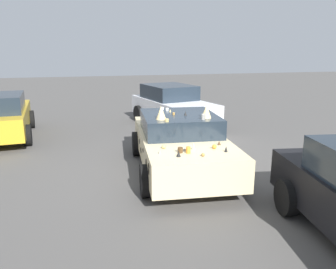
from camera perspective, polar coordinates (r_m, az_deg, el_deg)
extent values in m
plane|color=#514F4C|center=(8.11, 2.06, -6.04)|extent=(60.00, 60.00, 0.00)
cube|color=beige|center=(7.92, 2.10, -2.02)|extent=(4.49, 2.27, 0.63)
cube|color=#1E2833|center=(7.92, 1.93, 1.95)|extent=(2.04, 1.87, 0.43)
cylinder|color=black|center=(7.03, 11.83, -6.76)|extent=(0.67, 0.28, 0.65)
cylinder|color=black|center=(6.62, -3.74, -7.82)|extent=(0.67, 0.28, 0.65)
cylinder|color=black|center=(9.46, 6.11, -1.06)|extent=(0.67, 0.28, 0.65)
cylinder|color=black|center=(9.16, -5.34, -1.56)|extent=(0.67, 0.28, 0.65)
ellipsoid|color=black|center=(8.25, 8.28, -2.07)|extent=(0.11, 0.03, 0.11)
ellipsoid|color=black|center=(8.89, -5.16, -0.93)|extent=(0.12, 0.03, 0.09)
ellipsoid|color=black|center=(6.63, -3.74, -4.74)|extent=(0.10, 0.03, 0.16)
ellipsoid|color=black|center=(6.69, 12.62, -4.74)|extent=(0.11, 0.03, 0.09)
ellipsoid|color=black|center=(7.88, -4.62, -2.69)|extent=(0.18, 0.04, 0.15)
ellipsoid|color=black|center=(7.25, -4.26, -2.69)|extent=(0.11, 0.03, 0.11)
ellipsoid|color=black|center=(6.14, -3.28, -6.23)|extent=(0.12, 0.03, 0.14)
ellipsoid|color=black|center=(6.11, -3.30, -5.35)|extent=(0.17, 0.04, 0.10)
ellipsoid|color=black|center=(8.22, -4.85, -1.17)|extent=(0.15, 0.04, 0.13)
cylinder|color=orange|center=(6.34, 3.44, -2.64)|extent=(0.12, 0.12, 0.13)
cone|color=silver|center=(6.56, 4.37, -2.01)|extent=(0.08, 0.08, 0.14)
sphere|color=tan|center=(6.62, -0.71, -2.06)|extent=(0.09, 0.09, 0.09)
cone|color=black|center=(6.13, 1.81, -3.27)|extent=(0.11, 0.11, 0.11)
cone|color=black|center=(6.51, 9.81, -2.43)|extent=(0.07, 0.07, 0.11)
sphere|color=orange|center=(6.67, 7.87, -2.05)|extent=(0.09, 0.09, 0.09)
cone|color=gray|center=(6.31, -1.40, -2.91)|extent=(0.07, 0.07, 0.08)
cone|color=#51381E|center=(6.96, 8.67, -1.41)|extent=(0.09, 0.09, 0.09)
cone|color=gray|center=(6.50, 2.83, -2.46)|extent=(0.12, 0.12, 0.07)
sphere|color=#A87A38|center=(6.18, 5.95, -3.44)|extent=(0.06, 0.06, 0.06)
cylinder|color=#51381E|center=(6.37, 2.09, -2.65)|extent=(0.14, 0.14, 0.10)
cylinder|color=silver|center=(8.46, -0.95, 4.44)|extent=(0.08, 0.08, 0.06)
cylinder|color=tan|center=(7.05, -0.22, 2.44)|extent=(0.10, 0.10, 0.06)
cone|color=black|center=(7.71, 2.99, 3.60)|extent=(0.09, 0.09, 0.10)
cylinder|color=silver|center=(8.37, -0.16, 4.32)|extent=(0.11, 0.11, 0.06)
cylinder|color=black|center=(7.69, 6.88, 3.41)|extent=(0.08, 0.08, 0.08)
cone|color=tan|center=(8.18, 0.38, 4.09)|extent=(0.05, 0.05, 0.06)
cylinder|color=#A87A38|center=(7.79, 0.97, 3.54)|extent=(0.08, 0.08, 0.05)
cone|color=gray|center=(7.66, -0.83, 3.57)|extent=(0.12, 0.12, 0.11)
cylinder|color=gray|center=(7.32, 5.98, 3.02)|extent=(0.12, 0.12, 0.12)
cone|color=#D8BC7F|center=(7.48, 6.53, 3.93)|extent=(0.22, 0.22, 0.29)
cone|color=#D8BC7F|center=(7.27, -1.19, 3.73)|extent=(0.22, 0.22, 0.29)
cube|color=white|center=(12.62, 0.87, 4.31)|extent=(4.29, 2.54, 0.70)
cube|color=#1E2833|center=(12.82, 0.16, 7.24)|extent=(2.27, 1.95, 0.52)
cylinder|color=black|center=(12.09, 7.30, 2.29)|extent=(0.69, 0.36, 0.66)
cylinder|color=black|center=(11.20, 0.06, 1.46)|extent=(0.69, 0.36, 0.66)
cylinder|color=black|center=(14.16, 1.50, 4.15)|extent=(0.69, 0.36, 0.66)
cylinder|color=black|center=(13.41, -4.95, 3.53)|extent=(0.69, 0.36, 0.66)
cylinder|color=black|center=(6.28, 19.53, -10.02)|extent=(0.66, 0.32, 0.63)
cylinder|color=black|center=(13.30, -22.21, 2.40)|extent=(0.66, 0.27, 0.64)
cylinder|color=black|center=(10.88, -22.72, -0.10)|extent=(0.66, 0.27, 0.64)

